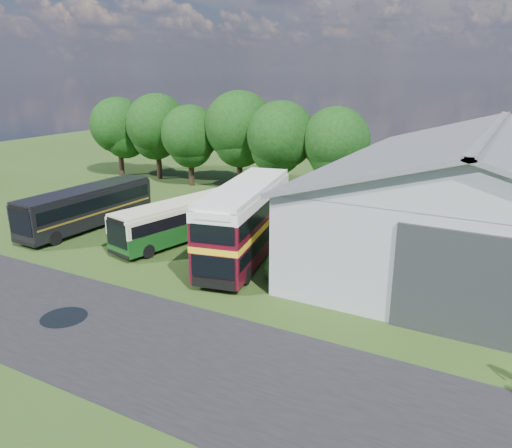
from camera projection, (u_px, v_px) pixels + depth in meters
The scene contains 16 objects.
ground at pixel (131, 300), 25.83m from camera, with size 120.00×120.00×0.00m, color #263E13.
asphalt_road at pixel (136, 341), 21.94m from camera, with size 60.00×8.00×0.02m, color black.
puddle at pixel (64, 318), 24.00m from camera, with size 2.20×2.20×0.01m, color black.
storage_shed at pixel (485, 191), 31.11m from camera, with size 18.80×24.80×8.15m.
tree_far_left at pixel (118, 125), 54.83m from camera, with size 6.12×6.12×8.64m.
tree_left_a at pixel (157, 124), 52.87m from camera, with size 6.46×6.46×9.12m.
tree_left_b at pixel (190, 134), 49.92m from camera, with size 5.78×5.78×8.16m.
tree_mid at pixel (239, 126), 48.44m from camera, with size 6.80×6.80×9.60m.
tree_right_a at pixel (281, 135), 45.46m from camera, with size 6.26×6.26×8.83m.
tree_right_b at pixel (336, 141), 43.91m from camera, with size 5.98×5.98×8.45m.
shrub_front at pixel (279, 280), 28.29m from camera, with size 1.70×1.70×1.70m, color #194714.
shrub_mid at pixel (293, 268), 29.97m from camera, with size 1.60×1.60×1.60m, color #194714.
shrub_back at pixel (307, 258), 31.64m from camera, with size 1.80×1.80×1.80m, color #194714.
bus_green_single at pixel (180, 220), 34.38m from camera, with size 4.51×10.49×2.82m.
bus_maroon_double at pixel (246, 222), 30.85m from camera, with size 5.04×11.44×4.77m.
bus_dark_single at pixel (87, 207), 37.19m from camera, with size 2.95×11.17×3.06m.
Camera 1 is at (16.98, -17.50, 11.43)m, focal length 35.00 mm.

